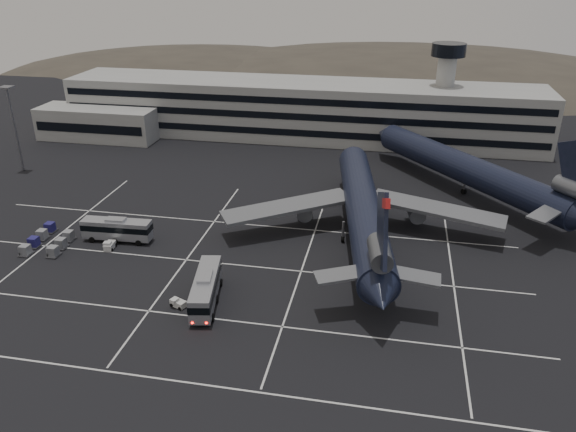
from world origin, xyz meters
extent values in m
plane|color=black|center=(0.00, 0.00, 0.00)|extent=(260.00, 260.00, 0.00)
cube|color=silver|center=(0.00, -22.00, 0.01)|extent=(90.00, 0.25, 0.01)
cube|color=silver|center=(0.00, -10.00, 0.01)|extent=(90.00, 0.25, 0.01)
cube|color=silver|center=(0.00, 4.00, 0.01)|extent=(90.00, 0.25, 0.01)
cube|color=silver|center=(0.00, 18.00, 0.01)|extent=(90.00, 0.25, 0.01)
cube|color=silver|center=(-30.00, 6.00, 0.01)|extent=(0.25, 55.00, 0.01)
cube|color=silver|center=(-6.00, 6.00, 0.01)|extent=(0.25, 55.00, 0.01)
cube|color=silver|center=(12.00, 6.00, 0.01)|extent=(0.25, 55.00, 0.01)
cube|color=silver|center=(34.00, 6.00, 0.01)|extent=(0.25, 55.00, 0.01)
cube|color=gray|center=(0.00, 72.00, 7.00)|extent=(120.00, 18.00, 14.00)
cube|color=black|center=(0.00, 62.95, 3.50)|extent=(118.00, 0.20, 1.60)
cube|color=black|center=(0.00, 62.95, 7.50)|extent=(118.00, 0.20, 1.60)
cube|color=black|center=(0.00, 62.95, 11.20)|extent=(118.00, 0.20, 1.60)
cube|color=gray|center=(-50.00, 60.00, 4.00)|extent=(30.00, 10.00, 8.00)
cylinder|color=gray|center=(35.00, 74.00, 11.00)|extent=(4.40, 4.40, 22.00)
cylinder|color=black|center=(35.00, 74.00, 22.50)|extent=(8.00, 8.00, 3.00)
ellipsoid|color=#38332B|center=(-60.00, 170.00, -10.50)|extent=(196.00, 140.00, 32.00)
ellipsoid|color=#38332B|center=(30.00, 170.00, -13.50)|extent=(252.00, 180.00, 44.00)
cylinder|color=slate|center=(-55.00, 35.00, 9.00)|extent=(0.50, 0.50, 18.00)
cube|color=slate|center=(-55.00, 35.00, 18.10)|extent=(2.40, 2.40, 0.35)
cylinder|color=black|center=(19.93, 17.04, 5.20)|extent=(12.88, 48.29, 5.60)
cone|color=black|center=(15.92, 42.93, 5.20)|extent=(6.22, 5.30, 5.60)
cone|color=black|center=(23.98, -9.15, 5.20)|extent=(5.75, 5.71, 5.04)
cube|color=black|center=(23.45, -5.69, 12.60)|extent=(1.94, 9.44, 10.97)
cube|color=red|center=(23.68, -7.17, 16.80)|extent=(1.04, 3.28, 2.24)
cylinder|color=#595B60|center=(23.37, -5.19, 9.30)|extent=(3.59, 6.34, 2.70)
cube|color=slate|center=(19.14, -5.34, 5.80)|extent=(8.15, 5.66, 0.87)
cube|color=slate|center=(27.44, -4.06, 5.80)|extent=(7.67, 3.61, 0.87)
cube|color=slate|center=(7.27, 17.10, 4.40)|extent=(21.71, 15.99, 1.75)
cylinder|color=#595B60|center=(9.77, 20.53, 2.70)|extent=(3.51, 5.85, 2.70)
cube|color=slate|center=(31.97, 20.93, 4.40)|extent=(22.68, 10.38, 1.75)
cylinder|color=#595B60|center=(28.55, 23.44, 2.70)|extent=(3.51, 5.85, 2.70)
cylinder|color=slate|center=(17.58, 32.22, 2.20)|extent=(0.44, 0.44, 3.00)
cylinder|color=black|center=(17.58, 32.22, 0.55)|extent=(0.66, 1.16, 1.10)
cylinder|color=slate|center=(17.07, 14.58, 2.20)|extent=(0.44, 0.44, 3.00)
cylinder|color=black|center=(17.07, 14.58, 0.55)|extent=(0.66, 1.16, 1.10)
cylinder|color=slate|center=(23.39, 15.55, 2.20)|extent=(0.44, 0.44, 3.00)
cylinder|color=black|center=(23.39, 15.55, 0.55)|extent=(0.66, 1.16, 1.10)
cylinder|color=black|center=(38.27, 39.51, 5.20)|extent=(34.35, 40.98, 5.60)
cone|color=black|center=(21.90, 59.97, 5.20)|extent=(7.18, 7.01, 5.60)
cylinder|color=#595B60|center=(52.32, 21.94, 9.30)|extent=(5.86, 6.37, 2.70)
cube|color=slate|center=(48.73, 19.71, 5.80)|extent=(7.23, 7.83, 0.87)
cylinder|color=slate|center=(38.27, 39.51, 2.20)|extent=(0.44, 0.44, 3.00)
cylinder|color=black|center=(38.27, 39.51, 0.55)|extent=(1.08, 1.17, 1.10)
cube|color=gray|center=(0.87, -6.56, 2.26)|extent=(4.87, 12.41, 3.30)
cube|color=black|center=(0.87, -6.56, 2.65)|extent=(4.94, 12.48, 1.05)
cube|color=gray|center=(0.87, -6.56, 4.11)|extent=(2.32, 3.56, 0.39)
cylinder|color=black|center=(0.27, -10.97, 0.53)|extent=(0.54, 1.10, 1.06)
cylinder|color=black|center=(2.98, -10.48, 0.53)|extent=(0.54, 1.10, 1.06)
cylinder|color=black|center=(-0.49, -6.80, 0.53)|extent=(0.54, 1.10, 1.06)
cylinder|color=black|center=(2.22, -6.31, 0.53)|extent=(0.54, 1.10, 1.06)
cylinder|color=black|center=(-1.24, -2.63, 0.53)|extent=(0.54, 1.10, 1.06)
cylinder|color=black|center=(1.47, -2.14, 0.53)|extent=(0.54, 1.10, 1.06)
cube|color=#FF0C05|center=(1.09, -12.69, 0.99)|extent=(0.29, 0.14, 0.24)
cube|color=#FF0C05|center=(2.82, -12.38, 0.99)|extent=(0.29, 0.14, 0.24)
cube|color=gray|center=(-19.21, 8.01, 2.11)|extent=(11.45, 3.12, 3.09)
cube|color=black|center=(-19.21, 8.01, 2.49)|extent=(11.52, 3.18, 0.98)
cube|color=gray|center=(-19.21, 8.01, 3.85)|extent=(3.17, 1.80, 0.36)
cylinder|color=black|center=(-15.18, 6.91, 0.49)|extent=(1.00, 0.38, 0.99)
cylinder|color=black|center=(-15.31, 9.49, 0.49)|extent=(1.00, 0.38, 0.99)
cylinder|color=black|center=(-19.15, 6.72, 0.49)|extent=(1.00, 0.38, 0.99)
cylinder|color=black|center=(-19.27, 9.30, 0.49)|extent=(1.00, 0.38, 0.99)
cylinder|color=black|center=(-23.12, 6.53, 0.49)|extent=(1.00, 0.38, 0.99)
cylinder|color=black|center=(-23.24, 9.11, 0.49)|extent=(1.00, 0.38, 0.99)
cube|color=silver|center=(-19.19, 5.07, 0.58)|extent=(1.49, 2.45, 0.96)
cube|color=silver|center=(-19.14, 4.54, 1.22)|extent=(1.25, 1.06, 0.53)
cylinder|color=black|center=(-19.69, 4.16, 0.30)|extent=(0.29, 0.61, 0.60)
cylinder|color=black|center=(-18.52, 4.27, 0.30)|extent=(0.29, 0.61, 0.60)
cylinder|color=black|center=(-19.85, 5.86, 0.30)|extent=(0.29, 0.61, 0.60)
cylinder|color=black|center=(-18.68, 5.97, 0.30)|extent=(0.29, 0.61, 0.60)
cube|color=silver|center=(-2.48, -8.27, 0.52)|extent=(2.36, 1.85, 0.85)
cube|color=silver|center=(-2.04, -8.45, 1.09)|extent=(1.19, 1.29, 0.47)
cylinder|color=black|center=(-1.98, -9.04, 0.27)|extent=(0.57, 0.40, 0.53)
cylinder|color=black|center=(-1.58, -8.08, 0.27)|extent=(0.57, 0.40, 0.53)
cylinder|color=black|center=(-3.38, -8.46, 0.27)|extent=(0.57, 0.40, 0.53)
cylinder|color=black|center=(-2.98, -7.50, 0.27)|extent=(0.57, 0.40, 0.53)
cube|color=#2D2D30|center=(-31.19, 0.71, 0.14)|extent=(1.91, 2.15, 0.16)
cylinder|color=black|center=(-31.19, 0.71, 0.09)|extent=(0.09, 0.18, 0.18)
cube|color=gray|center=(-31.19, 0.71, 0.95)|extent=(1.54, 1.54, 1.45)
cube|color=#2D2D30|center=(-26.69, 1.16, 0.14)|extent=(1.91, 2.15, 0.16)
cylinder|color=black|center=(-26.69, 1.16, 0.09)|extent=(0.09, 0.18, 0.18)
cube|color=gray|center=(-26.69, 1.16, 0.95)|extent=(1.54, 1.54, 1.45)
cube|color=#2D2D30|center=(-31.47, 3.40, 0.14)|extent=(1.91, 2.15, 0.16)
cylinder|color=black|center=(-31.47, 3.40, 0.09)|extent=(0.09, 0.18, 0.18)
cube|color=navy|center=(-31.47, 3.40, 0.95)|extent=(1.54, 1.54, 1.45)
cube|color=#2D2D30|center=(-26.97, 3.86, 0.14)|extent=(1.91, 2.15, 0.16)
cylinder|color=black|center=(-26.97, 3.86, 0.09)|extent=(0.09, 0.18, 0.18)
cube|color=gray|center=(-26.97, 3.86, 0.95)|extent=(1.54, 1.54, 1.45)
cube|color=#2D2D30|center=(-31.74, 6.10, 0.14)|extent=(1.91, 2.15, 0.16)
cylinder|color=black|center=(-31.74, 6.10, 0.09)|extent=(0.09, 0.18, 0.18)
cube|color=gray|center=(-31.74, 6.10, 0.95)|extent=(1.54, 1.54, 1.45)
cube|color=#2D2D30|center=(-27.24, 6.56, 0.14)|extent=(1.91, 2.15, 0.16)
cylinder|color=black|center=(-27.24, 6.56, 0.09)|extent=(0.09, 0.18, 0.18)
cube|color=gray|center=(-27.24, 6.56, 0.95)|extent=(1.54, 1.54, 1.45)
cube|color=#2D2D30|center=(-32.01, 8.80, 0.14)|extent=(1.91, 2.15, 0.16)
cylinder|color=black|center=(-32.01, 8.80, 0.09)|extent=(0.09, 0.18, 0.18)
cube|color=navy|center=(-32.01, 8.80, 0.95)|extent=(1.54, 1.54, 1.45)
camera|label=1|loc=(23.91, -67.13, 42.55)|focal=35.00mm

